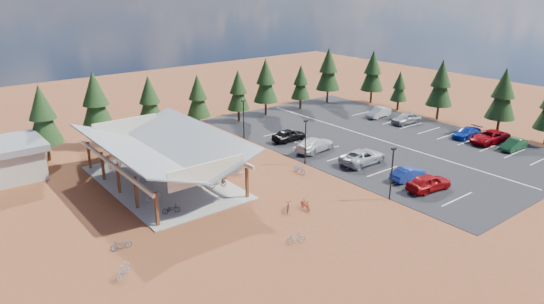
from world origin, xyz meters
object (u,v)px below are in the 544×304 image
(car_7, at_px, (467,133))
(bike_10, at_px, (121,245))
(bike_14, at_px, (300,169))
(car_0, at_px, (429,182))
(bike_13, at_px, (296,238))
(bike_6, at_px, (164,164))
(lamp_post_1, at_px, (305,139))
(bike_5, at_px, (206,181))
(bike_12, at_px, (288,207))
(car_2, at_px, (363,157))
(car_9, at_px, (379,112))
(trash_bin_0, at_px, (224,174))
(lamp_post_2, at_px, (244,116))
(bike_15, at_px, (240,168))
(car_8, at_px, (406,118))
(car_6, at_px, (489,137))
(bike_9, at_px, (123,270))
(bike_16, at_px, (245,161))
(bike_11, at_px, (305,204))
(car_4, at_px, (289,135))
(car_5, at_px, (514,144))
(car_3, at_px, (315,144))
(bike_7, at_px, (148,153))
(lamp_post_0, at_px, (392,170))
(bike_pavilion, at_px, (161,147))
(bike_1, at_px, (153,196))
(bike_4, at_px, (218,183))
(bike_0, at_px, (171,209))
(trash_bin_1, at_px, (234,169))
(bike_2, at_px, (149,178))

(car_7, bearing_deg, bike_10, -87.96)
(bike_14, distance_m, car_0, 13.29)
(bike_10, xyz_separation_m, bike_13, (11.14, -7.60, 0.06))
(bike_14, bearing_deg, bike_6, 139.72)
(bike_6, bearing_deg, lamp_post_1, -120.03)
(bike_5, relative_size, bike_12, 1.05)
(car_2, bearing_deg, car_9, -55.58)
(trash_bin_0, height_order, car_9, car_9)
(bike_12, bearing_deg, bike_6, -33.52)
(lamp_post_2, height_order, bike_15, lamp_post_2)
(lamp_post_1, distance_m, car_8, 22.68)
(bike_14, height_order, car_6, car_6)
(car_9, bearing_deg, bike_9, -74.67)
(car_8, bearing_deg, bike_16, -84.76)
(bike_11, xyz_separation_m, car_4, (11.56, 16.10, 0.36))
(trash_bin_0, height_order, bike_6, bike_6)
(bike_10, height_order, car_5, car_5)
(bike_14, bearing_deg, car_3, 36.00)
(bike_7, height_order, car_4, car_4)
(trash_bin_0, bearing_deg, lamp_post_2, 46.30)
(bike_9, distance_m, car_3, 30.75)
(bike_15, bearing_deg, car_4, -115.81)
(lamp_post_0, bearing_deg, car_6, 7.49)
(lamp_post_0, distance_m, car_0, 5.20)
(bike_11, distance_m, car_2, 13.70)
(bike_pavilion, bearing_deg, bike_1, -126.89)
(bike_11, distance_m, car_3, 16.03)
(bike_4, height_order, car_7, car_7)
(car_2, bearing_deg, bike_13, 115.72)
(bike_5, bearing_deg, bike_12, -174.86)
(bike_1, distance_m, bike_11, 14.15)
(car_0, bearing_deg, lamp_post_1, 27.67)
(bike_10, height_order, bike_14, bike_14)
(bike_5, distance_m, bike_14, 10.29)
(bike_pavilion, bearing_deg, car_6, -19.94)
(trash_bin_0, relative_size, bike_0, 0.56)
(lamp_post_0, relative_size, car_3, 0.91)
(bike_1, height_order, bike_6, bike_1)
(bike_6, distance_m, bike_11, 17.81)
(bike_5, bearing_deg, bike_7, -6.97)
(bike_9, xyz_separation_m, car_3, (28.61, 11.26, 0.32))
(bike_16, bearing_deg, trash_bin_1, -90.64)
(bike_4, bearing_deg, bike_5, 44.79)
(bike_15, height_order, car_3, car_3)
(bike_14, bearing_deg, trash_bin_0, 154.66)
(lamp_post_1, bearing_deg, car_5, -27.64)
(bike_9, bearing_deg, car_0, -137.04)
(bike_2, height_order, bike_10, bike_2)
(bike_13, height_order, car_3, car_3)
(bike_10, bearing_deg, bike_0, 124.47)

